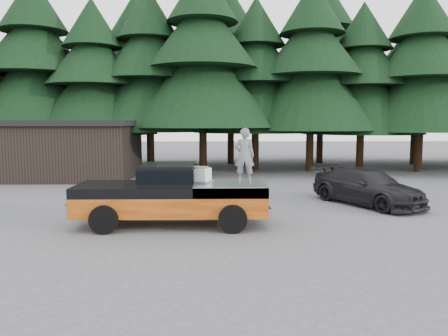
{
  "coord_description": "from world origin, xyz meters",
  "views": [
    {
      "loc": [
        -0.33,
        -13.49,
        3.2
      ],
      "look_at": [
        -0.0,
        0.0,
        1.78
      ],
      "focal_mm": 35.0,
      "sensor_mm": 36.0,
      "label": 1
    }
  ],
  "objects_px": {
    "air_compressor": "(199,176)",
    "utility_building": "(64,149)",
    "man_on_bed": "(244,156)",
    "parked_car": "(367,187)",
    "pickup_truck": "(172,204)"
  },
  "relations": [
    {
      "from": "man_on_bed",
      "to": "utility_building",
      "type": "xyz_separation_m",
      "value": [
        -9.62,
        12.1,
        -0.51
      ]
    },
    {
      "from": "pickup_truck",
      "to": "air_compressor",
      "type": "height_order",
      "value": "air_compressor"
    },
    {
      "from": "air_compressor",
      "to": "utility_building",
      "type": "xyz_separation_m",
      "value": [
        -8.22,
        12.01,
        0.12
      ]
    },
    {
      "from": "pickup_truck",
      "to": "parked_car",
      "type": "distance_m",
      "value": 8.0
    },
    {
      "from": "man_on_bed",
      "to": "air_compressor",
      "type": "bearing_deg",
      "value": -1.39
    },
    {
      "from": "pickup_truck",
      "to": "man_on_bed",
      "type": "distance_m",
      "value": 2.71
    },
    {
      "from": "utility_building",
      "to": "air_compressor",
      "type": "bearing_deg",
      "value": -55.59
    },
    {
      "from": "man_on_bed",
      "to": "utility_building",
      "type": "height_order",
      "value": "utility_building"
    },
    {
      "from": "pickup_truck",
      "to": "man_on_bed",
      "type": "height_order",
      "value": "man_on_bed"
    },
    {
      "from": "pickup_truck",
      "to": "parked_car",
      "type": "relative_size",
      "value": 1.25
    },
    {
      "from": "man_on_bed",
      "to": "utility_building",
      "type": "relative_size",
      "value": 0.2
    },
    {
      "from": "man_on_bed",
      "to": "parked_car",
      "type": "relative_size",
      "value": 0.35
    },
    {
      "from": "air_compressor",
      "to": "pickup_truck",
      "type": "bearing_deg",
      "value": -151.09
    },
    {
      "from": "pickup_truck",
      "to": "utility_building",
      "type": "xyz_separation_m",
      "value": [
        -7.37,
        12.11,
        1.0
      ]
    },
    {
      "from": "pickup_truck",
      "to": "man_on_bed",
      "type": "relative_size",
      "value": 3.54
    }
  ]
}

